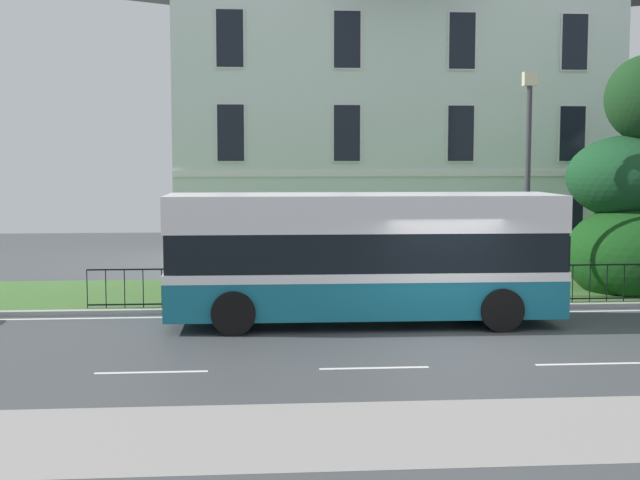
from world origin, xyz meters
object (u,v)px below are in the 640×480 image
at_px(georgian_townhouse, 383,104).
at_px(litter_bin, 305,282).
at_px(single_decker_bus, 364,256).
at_px(street_lamp_post, 528,167).
at_px(evergreen_tree, 638,208).

height_order(georgian_townhouse, litter_bin, georgian_townhouse).
distance_m(single_decker_bus, street_lamp_post, 5.94).
distance_m(street_lamp_post, litter_bin, 6.65).
height_order(evergreen_tree, single_decker_bus, evergreen_tree).
bearing_deg(evergreen_tree, single_decker_bus, -154.76).
relative_size(evergreen_tree, single_decker_bus, 0.78).
xyz_separation_m(single_decker_bus, litter_bin, (-1.19, 2.39, -0.92)).
relative_size(evergreen_tree, litter_bin, 6.62).
bearing_deg(litter_bin, street_lamp_post, 5.34).
distance_m(single_decker_bus, litter_bin, 2.82).
xyz_separation_m(georgian_townhouse, litter_bin, (-3.45, -9.71, -5.12)).
bearing_deg(litter_bin, single_decker_bus, -63.41).
distance_m(georgian_townhouse, street_lamp_post, 9.75).
height_order(single_decker_bus, litter_bin, single_decker_bus).
bearing_deg(street_lamp_post, single_decker_bus, -148.26).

